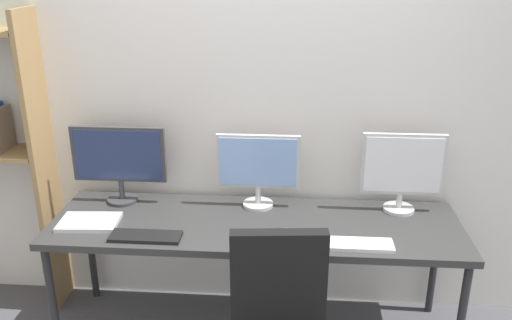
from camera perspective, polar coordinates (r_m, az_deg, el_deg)
name	(u,v)px	position (r m, az deg, el deg)	size (l,w,h in m)	color
wall_back	(261,105)	(3.21, 0.50, 5.84)	(4.68, 0.10, 2.60)	silver
desk	(255,230)	(3.04, -0.07, -7.40)	(2.28, 0.68, 0.74)	#333333
monitor_left	(119,159)	(3.26, -14.31, 0.10)	(0.56, 0.18, 0.47)	#38383D
monitor_center	(258,167)	(3.11, 0.23, -0.70)	(0.48, 0.18, 0.44)	silver
monitor_right	(402,169)	(3.16, 15.24, -0.96)	(0.47, 0.18, 0.47)	silver
keyboard_left	(146,237)	(2.91, -11.62, -7.95)	(0.37, 0.13, 0.02)	black
keyboard_right	(361,245)	(2.82, 11.10, -8.78)	(0.32, 0.13, 0.02)	silver
mouse_left_side	(286,232)	(2.88, 3.15, -7.65)	(0.06, 0.10, 0.03)	#38383D
mouse_right_side	(319,241)	(2.81, 6.64, -8.49)	(0.06, 0.10, 0.03)	black
laptop_closed	(89,222)	(3.13, -17.24, -6.31)	(0.32, 0.22, 0.02)	silver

